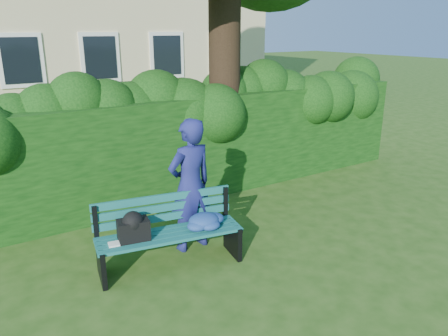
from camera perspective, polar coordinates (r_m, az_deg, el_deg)
ground at (r=6.36m, az=2.96°, el=-9.58°), size 80.00×80.00×0.00m
hedge at (r=7.81m, az=-6.36°, el=2.68°), size 10.00×1.00×1.80m
park_bench at (r=5.62m, az=-6.80°, el=-7.91°), size 1.89×0.87×0.89m
man_reading at (r=5.87m, az=-4.40°, el=-2.28°), size 0.72×0.52×1.83m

